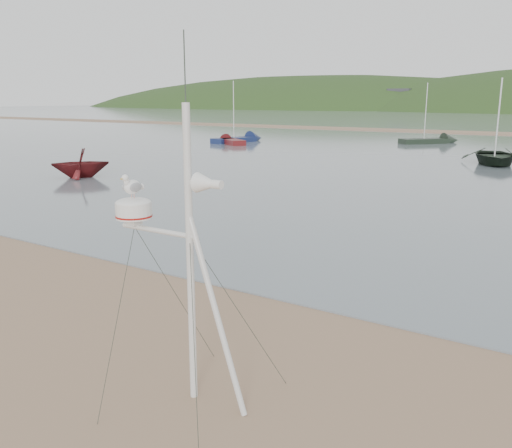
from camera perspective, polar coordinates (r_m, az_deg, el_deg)
The scene contains 7 objects.
ground at distance 9.79m, azimuth -12.13°, elevation -14.56°, with size 560.00×560.00×0.00m, color #83634B.
mast_rig at distance 8.27m, azimuth -7.37°, elevation -9.73°, with size 2.39×2.55×5.40m.
boat_dark at distance 40.91m, azimuth 24.10°, elevation 9.58°, with size 3.92×1.14×5.49m, color black.
boat_red at distance 32.84m, azimuth -18.09°, elevation 7.44°, with size 2.73×1.67×3.16m, color #581416.
sailboat_dark_mid at distance 58.75m, azimuth 18.61°, elevation 8.33°, with size 5.44×6.00×6.50m.
sailboat_blue_near at distance 57.92m, azimuth -1.09°, elevation 8.94°, with size 2.78×6.97×6.75m.
dinghy_red_far at distance 55.63m, azimuth -2.98°, elevation 8.74°, with size 5.34×4.27×1.35m.
Camera 1 is at (6.30, -5.99, 4.49)m, focal length 38.00 mm.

